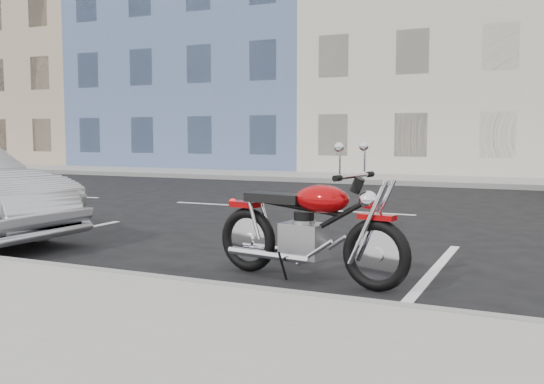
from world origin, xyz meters
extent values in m
plane|color=black|center=(0.00, 0.00, 0.00)|extent=(120.00, 120.00, 0.00)
cube|color=gray|center=(-5.00, 8.70, 0.07)|extent=(80.00, 3.40, 0.15)
cube|color=gray|center=(-5.00, 7.00, 0.08)|extent=(80.00, 0.12, 0.16)
cube|color=tan|center=(-26.00, 16.30, 6.00)|extent=(12.00, 12.00, 12.00)
cube|color=slate|center=(-14.00, 16.30, 6.50)|extent=(12.00, 12.00, 13.00)
cube|color=beige|center=(-2.00, 16.30, 5.75)|extent=(12.00, 12.00, 11.50)
torus|color=black|center=(0.44, -6.22, 0.36)|extent=(0.76, 0.25, 0.75)
torus|color=black|center=(-1.15, -5.95, 0.36)|extent=(0.76, 0.25, 0.75)
cube|color=#970508|center=(0.44, -6.22, 0.75)|extent=(0.40, 0.21, 0.06)
cube|color=#970508|center=(-1.19, -5.95, 0.77)|extent=(0.36, 0.23, 0.07)
cube|color=gray|center=(-0.40, -6.08, 0.42)|extent=(0.52, 0.41, 0.38)
ellipsoid|color=#970508|center=(-0.18, -6.12, 0.89)|extent=(0.68, 0.48, 0.30)
cube|color=black|center=(-0.77, -6.02, 0.87)|extent=(0.73, 0.40, 0.10)
cylinder|color=silver|center=(0.19, -6.18, 1.15)|extent=(0.17, 0.77, 0.04)
sphere|color=silver|center=(0.34, -6.21, 0.91)|extent=(0.19, 0.19, 0.19)
cylinder|color=silver|center=(-0.79, -6.17, 0.24)|extent=(1.06, 0.26, 0.09)
cylinder|color=silver|center=(-0.74, -5.87, 0.24)|extent=(1.06, 0.26, 0.09)
cylinder|color=silver|center=(0.39, -6.21, 0.69)|extent=(0.43, 0.12, 0.88)
cylinder|color=black|center=(-0.16, -6.12, 0.61)|extent=(0.89, 0.20, 0.55)
camera|label=1|loc=(1.18, -12.01, 1.58)|focal=40.00mm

